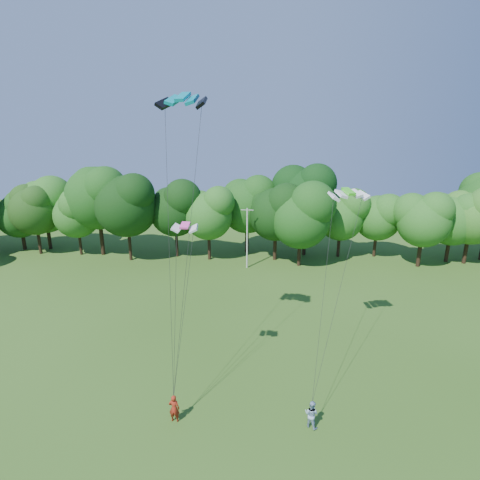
{
  "coord_description": "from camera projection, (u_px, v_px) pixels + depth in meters",
  "views": [
    {
      "loc": [
        1.31,
        -15.59,
        17.63
      ],
      "look_at": [
        -0.58,
        13.0,
        9.31
      ],
      "focal_mm": 28.0,
      "sensor_mm": 36.0,
      "label": 1
    }
  ],
  "objects": [
    {
      "name": "tree_back_east",
      "position": [
        472.0,
        214.0,
        50.12
      ],
      "size": [
        7.76,
        7.76,
        11.28
      ],
      "color": "#372316",
      "rests_on": "ground"
    },
    {
      "name": "kite_flyer_left",
      "position": [
        174.0,
        408.0,
        23.45
      ],
      "size": [
        0.72,
        0.5,
        1.89
      ],
      "primitive_type": "imported",
      "rotation": [
        0.0,
        0.0,
        3.08
      ],
      "color": "maroon",
      "rests_on": "ground"
    },
    {
      "name": "kite_pink",
      "position": [
        185.0,
        225.0,
        23.04
      ],
      "size": [
        1.64,
        0.85,
        0.32
      ],
      "rotation": [
        0.0,
        0.0,
        -0.04
      ],
      "color": "#FF46B0",
      "rests_on": "ground"
    },
    {
      "name": "kite_green",
      "position": [
        348.0,
        191.0,
        27.75
      ],
      "size": [
        3.14,
        2.06,
        0.46
      ],
      "rotation": [
        0.0,
        0.0,
        0.28
      ],
      "color": "#3FDA20",
      "rests_on": "ground"
    },
    {
      "name": "ground",
      "position": [
        235.0,
        475.0,
        19.94
      ],
      "size": [
        160.0,
        160.0,
        0.0
      ],
      "primitive_type": "plane",
      "color": "#2F5517",
      "rests_on": "ground"
    },
    {
      "name": "kite_flyer_right",
      "position": [
        311.0,
        414.0,
        23.01
      ],
      "size": [
        1.12,
        1.06,
        1.82
      ],
      "primitive_type": "imported",
      "rotation": [
        0.0,
        0.0,
        2.58
      ],
      "color": "#94AFCD",
      "rests_on": "ground"
    },
    {
      "name": "tree_back_west",
      "position": [
        34.0,
        209.0,
        54.3
      ],
      "size": [
        7.53,
        7.53,
        10.96
      ],
      "color": "#342114",
      "rests_on": "ground"
    },
    {
      "name": "utility_pole",
      "position": [
        247.0,
        238.0,
        49.23
      ],
      "size": [
        1.63,
        0.2,
        8.12
      ],
      "rotation": [
        0.0,
        0.0,
        -0.04
      ],
      "color": "#B6B8AE",
      "rests_on": "ground"
    },
    {
      "name": "tree_back_center",
      "position": [
        307.0,
        196.0,
        53.25
      ],
      "size": [
        9.67,
        9.67,
        14.07
      ],
      "color": "black",
      "rests_on": "ground"
    },
    {
      "name": "kite_teal",
      "position": [
        183.0,
        97.0,
        23.48
      ],
      "size": [
        3.34,
        1.95,
        0.71
      ],
      "rotation": [
        0.0,
        0.0,
        -0.19
      ],
      "color": "#048191",
      "rests_on": "ground"
    }
  ]
}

